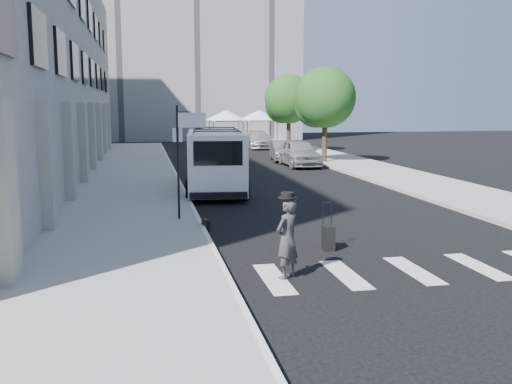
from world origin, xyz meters
name	(u,v)px	position (x,y,z in m)	size (l,w,h in m)	color
ground	(285,243)	(0.00, 0.00, 0.00)	(120.00, 120.00, 0.00)	black
sidewalk_left	(132,174)	(-4.25, 16.00, 0.07)	(4.50, 48.00, 0.15)	gray
sidewalk_right	(345,162)	(9.00, 20.00, 0.07)	(4.00, 56.00, 0.15)	gray
building_far	(192,23)	(2.00, 50.00, 12.50)	(22.00, 12.00, 25.00)	slate
sign_pole	(185,138)	(-2.36, 3.20, 2.65)	(1.03, 0.07, 3.50)	black
tree_near	(323,100)	(7.50, 20.15, 3.97)	(3.80, 3.83, 6.03)	black
tree_far	(287,101)	(7.50, 29.15, 3.97)	(3.80, 3.83, 6.03)	black
tent_left	(226,116)	(4.00, 38.00, 2.71)	(4.00, 4.00, 3.20)	black
tent_right	(259,115)	(7.20, 38.50, 2.71)	(4.00, 4.00, 3.20)	black
businessman	(287,238)	(-0.72, -3.00, 0.87)	(0.63, 0.42, 1.74)	#343436
briefcase	(206,225)	(-1.90, 2.00, 0.17)	(0.12, 0.44, 0.34)	black
suitcase	(328,237)	(0.92, -0.87, 0.32)	(0.32, 0.46, 1.21)	black
cargo_van	(216,161)	(-0.64, 9.53, 1.32)	(2.92, 7.03, 2.56)	white
parked_car_a	(299,153)	(5.58, 18.69, 0.81)	(1.91, 4.74, 1.61)	#94979B
parked_car_b	(283,151)	(5.42, 22.01, 0.68)	(1.44, 4.14, 1.36)	#4C4E52
parked_car_c	(259,140)	(6.09, 33.41, 0.73)	(2.06, 5.06, 1.47)	#9A9BA1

